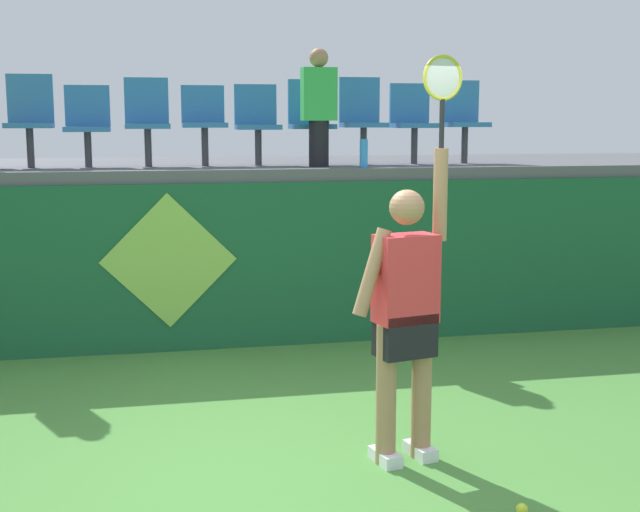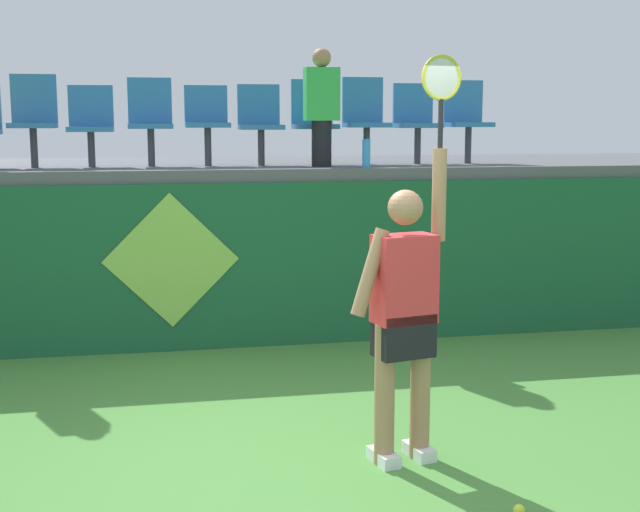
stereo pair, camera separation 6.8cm
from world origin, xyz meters
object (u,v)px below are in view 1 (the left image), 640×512
at_px(stadium_chair_3, 147,117).
at_px(stadium_chair_9, 463,117).
at_px(stadium_chair_7, 362,116).
at_px(stadium_chair_8, 412,119).
at_px(stadium_chair_4, 204,119).
at_px(tennis_ball, 522,509).
at_px(stadium_chair_6, 311,118).
at_px(stadium_chair_5, 257,120).
at_px(water_bottle, 364,154).
at_px(tennis_player, 406,310).
at_px(stadium_chair_1, 30,116).
at_px(spectator_1, 319,105).
at_px(stadium_chair_2, 87,122).

relative_size(stadium_chair_3, stadium_chair_9, 1.00).
distance_m(stadium_chair_7, stadium_chair_8, 0.56).
xyz_separation_m(stadium_chair_4, stadium_chair_9, (2.79, 0.01, 0.03)).
height_order(tennis_ball, stadium_chair_3, stadium_chair_3).
relative_size(stadium_chair_6, stadium_chair_7, 0.97).
distance_m(tennis_ball, stadium_chair_5, 5.28).
bearing_deg(water_bottle, stadium_chair_4, 154.79).
height_order(tennis_player, stadium_chair_6, stadium_chair_6).
height_order(tennis_player, water_bottle, tennis_player).
bearing_deg(stadium_chair_9, water_bottle, -151.10).
xyz_separation_m(water_bottle, stadium_chair_3, (-2.07, 0.72, 0.35)).
bearing_deg(tennis_player, stadium_chair_9, 64.56).
xyz_separation_m(water_bottle, stadium_chair_1, (-3.20, 0.72, 0.36)).
bearing_deg(stadium_chair_5, spectator_1, -35.96).
distance_m(tennis_ball, spectator_1, 4.92).
bearing_deg(stadium_chair_6, stadium_chair_2, -179.87).
xyz_separation_m(stadium_chair_5, spectator_1, (0.57, -0.41, 0.15)).
xyz_separation_m(stadium_chair_3, stadium_chair_6, (1.68, 0.00, -0.00)).
bearing_deg(stadium_chair_1, tennis_player, -55.62).
distance_m(stadium_chair_3, stadium_chair_4, 0.57).
distance_m(stadium_chair_4, spectator_1, 1.19).
bearing_deg(tennis_player, stadium_chair_2, 118.56).
relative_size(stadium_chair_6, stadium_chair_8, 1.04).
height_order(stadium_chair_2, stadium_chair_9, stadium_chair_9).
height_order(stadium_chair_5, spectator_1, spectator_1).
relative_size(stadium_chair_1, stadium_chair_5, 1.10).
bearing_deg(stadium_chair_8, tennis_player, -108.19).
bearing_deg(stadium_chair_2, stadium_chair_4, -0.22).
bearing_deg(tennis_ball, stadium_chair_7, 86.34).
xyz_separation_m(tennis_player, stadium_chair_1, (-2.65, 3.87, 1.22)).
bearing_deg(spectator_1, stadium_chair_4, 159.92).
distance_m(stadium_chair_9, spectator_1, 1.74).
bearing_deg(stadium_chair_7, stadium_chair_3, -179.96).
xyz_separation_m(stadium_chair_2, stadium_chair_3, (0.58, 0.00, 0.04)).
xyz_separation_m(stadium_chair_3, stadium_chair_4, (0.57, -0.01, -0.02)).
distance_m(tennis_player, stadium_chair_2, 4.55).
height_order(stadium_chair_4, stadium_chair_5, stadium_chair_5).
bearing_deg(stadium_chair_4, water_bottle, -25.21).
xyz_separation_m(water_bottle, stadium_chair_4, (-1.50, 0.71, 0.33)).
xyz_separation_m(stadium_chair_8, spectator_1, (-1.11, -0.41, 0.13)).
bearing_deg(stadium_chair_3, tennis_ball, -67.99).
xyz_separation_m(stadium_chair_1, stadium_chair_9, (4.49, -0.00, -0.01)).
relative_size(tennis_ball, stadium_chair_1, 0.07).
bearing_deg(stadium_chair_1, stadium_chair_6, -0.02).
bearing_deg(water_bottle, stadium_chair_7, 77.14).
height_order(tennis_ball, stadium_chair_4, stadium_chair_4).
bearing_deg(stadium_chair_6, water_bottle, -61.54).
relative_size(tennis_ball, spectator_1, 0.06).
height_order(stadium_chair_4, spectator_1, spectator_1).
height_order(stadium_chair_6, stadium_chair_9, stadium_chair_9).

